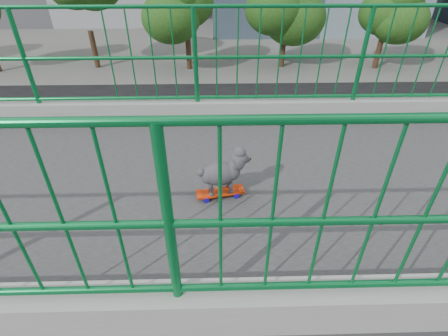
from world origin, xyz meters
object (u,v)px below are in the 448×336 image
skateboard (220,193)px  car_7 (56,139)px  car_1 (244,171)px  car_3 (335,110)px  car_6 (339,171)px  car_0 (96,227)px  poodle (223,172)px

skateboard → car_7: bearing=-158.0°
skateboard → car_1: bearing=161.7°
car_3 → car_6: car_6 is taller
car_7 → car_6: bearing=-103.3°
car_0 → car_3: 14.97m
car_1 → car_7: (-3.20, -9.39, -0.08)m
car_1 → car_7: 9.92m
car_1 → car_3: (-6.40, 5.98, -0.09)m
car_0 → skateboard: bearing=35.2°
skateboard → car_6: size_ratio=0.10×
poodle → car_1: poodle is taller
poodle → car_3: 18.51m
skateboard → car_7: size_ratio=0.10×
car_3 → car_6: size_ratio=0.95×
car_1 → skateboard: bearing=-7.1°
car_0 → poodle: bearing=35.3°
skateboard → car_0: 9.87m
skateboard → car_6: (-9.36, 5.35, -6.39)m
skateboard → car_3: size_ratio=0.10×
poodle → car_0: size_ratio=0.13×
car_1 → car_3: size_ratio=1.00×
skateboard → car_6: bearing=139.0°
poodle → car_7: bearing=-157.9°
poodle → car_6: poodle is taller
skateboard → car_1: (-9.36, 1.16, -6.30)m
poodle → car_6: size_ratio=0.10×
car_7 → car_1: bearing=-108.8°
car_3 → car_7: size_ratio=0.98×
skateboard → car_7: 16.31m
poodle → car_1: size_ratio=0.11×
car_3 → car_7: car_7 is taller
skateboard → car_7: skateboard is taller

